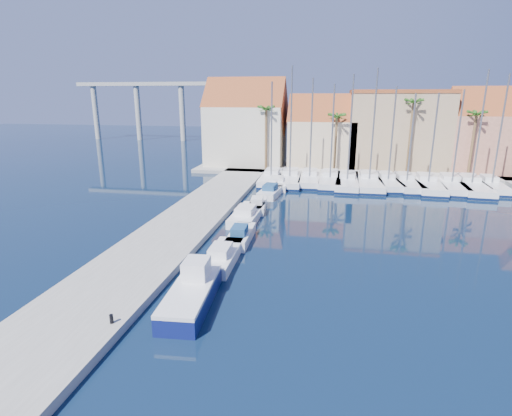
{
  "coord_description": "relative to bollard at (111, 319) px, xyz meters",
  "views": [
    {
      "loc": [
        3.48,
        -16.11,
        11.17
      ],
      "look_at": [
        -1.89,
        12.35,
        3.0
      ],
      "focal_mm": 28.0,
      "sensor_mm": 36.0,
      "label": 1
    }
  ],
  "objects": [
    {
      "name": "motorboat_west_1",
      "position": [
        3.35,
        13.51,
        -0.22
      ],
      "size": [
        1.73,
        5.06,
        1.4
      ],
      "rotation": [
        0.0,
        0.0,
        0.03
      ],
      "color": "white",
      "rests_on": "ground"
    },
    {
      "name": "motorboat_west_4",
      "position": [
        3.45,
        29.12,
        -0.22
      ],
      "size": [
        2.54,
        6.23,
        1.4
      ],
      "rotation": [
        0.0,
        0.0,
        -0.1
      ],
      "color": "white",
      "rests_on": "ground"
    },
    {
      "name": "fishing_boat",
      "position": [
        2.93,
        3.32,
        0.0
      ],
      "size": [
        2.53,
        6.42,
        2.2
      ],
      "rotation": [
        0.0,
        0.0,
        0.07
      ],
      "color": "#0E1653",
      "rests_on": "ground"
    },
    {
      "name": "palm_3",
      "position": [
        28.6,
        42.55,
        7.88
      ],
      "size": [
        2.6,
        2.6,
        9.65
      ],
      "color": "brown",
      "rests_on": "shore_north"
    },
    {
      "name": "bollard",
      "position": [
        0.0,
        0.0,
        0.0
      ],
      "size": [
        0.18,
        0.18,
        0.46
      ],
      "primitive_type": "cylinder",
      "color": "black",
      "rests_on": "quay_west"
    },
    {
      "name": "sailboat_3",
      "position": [
        10.1,
        36.76,
        -0.15
      ],
      "size": [
        2.82,
        10.5,
        12.55
      ],
      "rotation": [
        0.0,
        0.0,
        -0.0
      ],
      "color": "white",
      "rests_on": "ground"
    },
    {
      "name": "motorboat_west_0",
      "position": [
        3.03,
        9.21,
        -0.22
      ],
      "size": [
        2.0,
        5.87,
        1.4
      ],
      "rotation": [
        0.0,
        0.0,
        0.02
      ],
      "color": "white",
      "rests_on": "ground"
    },
    {
      "name": "palm_1",
      "position": [
        10.6,
        42.55,
        7.41
      ],
      "size": [
        2.6,
        2.6,
        9.15
      ],
      "color": "brown",
      "rests_on": "shore_north"
    },
    {
      "name": "viaduct",
      "position": [
        -32.47,
        82.55,
        9.52
      ],
      "size": [
        48.0,
        2.2,
        14.45
      ],
      "color": "#9E9E99",
      "rests_on": "ground"
    },
    {
      "name": "sailboat_8",
      "position": [
        22.08,
        36.32,
        -0.17
      ],
      "size": [
        3.43,
        11.23,
        11.48
      ],
      "rotation": [
        0.0,
        0.0,
        -0.04
      ],
      "color": "white",
      "rests_on": "ground"
    },
    {
      "name": "sailboat_6",
      "position": [
        17.29,
        36.68,
        -0.15
      ],
      "size": [
        3.39,
        9.91,
        12.25
      ],
      "rotation": [
        0.0,
        0.0,
        0.09
      ],
      "color": "white",
      "rests_on": "ground"
    },
    {
      "name": "quay_west",
      "position": [
        -2.4,
        14.05,
        -0.48
      ],
      "size": [
        6.0,
        77.0,
        0.5
      ],
      "primitive_type": "cube",
      "color": "gray",
      "rests_on": "ground"
    },
    {
      "name": "building_2",
      "position": [
        19.6,
        48.55,
        5.53
      ],
      "size": [
        14.2,
        10.2,
        11.5
      ],
      "color": "tan",
      "rests_on": "shore_north"
    },
    {
      "name": "sailboat_5",
      "position": [
        15.01,
        36.56,
        -0.15
      ],
      "size": [
        3.07,
        11.58,
        14.35
      ],
      "rotation": [
        0.0,
        0.0,
        -0.0
      ],
      "color": "white",
      "rests_on": "ground"
    },
    {
      "name": "palm_0",
      "position": [
        0.6,
        42.55,
        8.35
      ],
      "size": [
        2.6,
        2.6,
        10.15
      ],
      "color": "brown",
      "rests_on": "shore_north"
    },
    {
      "name": "ground",
      "position": [
        6.6,
        0.55,
        -0.73
      ],
      "size": [
        260.0,
        260.0,
        0.0
      ],
      "primitive_type": "plane",
      "color": "black",
      "rests_on": "ground"
    },
    {
      "name": "building_3",
      "position": [
        31.6,
        47.55,
        5.13
      ],
      "size": [
        10.3,
        8.0,
        12.0
      ],
      "color": "#B07059",
      "rests_on": "shore_north"
    },
    {
      "name": "sailboat_10",
      "position": [
        27.13,
        36.58,
        -0.15
      ],
      "size": [
        3.84,
        11.86,
        14.05
      ],
      "rotation": [
        0.0,
        0.0,
        -0.07
      ],
      "color": "white",
      "rests_on": "ground"
    },
    {
      "name": "shore_north",
      "position": [
        16.6,
        48.55,
        -0.48
      ],
      "size": [
        54.0,
        16.0,
        0.5
      ],
      "primitive_type": "cube",
      "color": "gray",
      "rests_on": "ground"
    },
    {
      "name": "motorboat_west_6",
      "position": [
        2.82,
        38.94,
        -0.22
      ],
      "size": [
        2.6,
        6.46,
        1.4
      ],
      "rotation": [
        0.0,
        0.0,
        0.1
      ],
      "color": "white",
      "rests_on": "ground"
    },
    {
      "name": "building_1",
      "position": [
        8.6,
        47.55,
        4.57
      ],
      "size": [
        10.3,
        8.0,
        11.0
      ],
      "color": "beige",
      "rests_on": "shore_north"
    },
    {
      "name": "building_0",
      "position": [
        -3.4,
        47.55,
        5.79
      ],
      "size": [
        12.3,
        9.0,
        13.5
      ],
      "color": "beige",
      "rests_on": "shore_north"
    },
    {
      "name": "motorboat_west_3",
      "position": [
        3.02,
        22.75,
        -0.22
      ],
      "size": [
        2.05,
        5.14,
        1.4
      ],
      "rotation": [
        0.0,
        0.0,
        0.09
      ],
      "color": "white",
      "rests_on": "ground"
    },
    {
      "name": "sailboat_2",
      "position": [
        7.44,
        36.94,
        -0.13
      ],
      "size": [
        2.79,
        9.99,
        13.3
      ],
      "rotation": [
        0.0,
        0.0,
        0.02
      ],
      "color": "white",
      "rests_on": "ground"
    },
    {
      "name": "sailboat_11",
      "position": [
        29.53,
        36.93,
        -0.1
      ],
      "size": [
        2.75,
        8.8,
        13.62
      ],
      "rotation": [
        0.0,
        0.0,
        -0.05
      ],
      "color": "white",
      "rests_on": "ground"
    },
    {
      "name": "motorboat_west_5",
      "position": [
        3.52,
        33.72,
        -0.22
      ],
      "size": [
        2.92,
        7.42,
        1.4
      ],
      "rotation": [
        0.0,
        0.0,
        0.08
      ],
      "color": "white",
      "rests_on": "ground"
    },
    {
      "name": "sailboat_1",
      "position": [
        4.84,
        36.67,
        -0.13
      ],
      "size": [
        3.4,
        11.21,
        14.74
      ],
      "rotation": [
        0.0,
        0.0,
        0.04
      ],
      "color": "white",
      "rests_on": "ground"
    },
    {
      "name": "sailboat_4",
      "position": [
        12.29,
        35.96,
        -0.14
      ],
      "size": [
        3.29,
        10.79,
        13.63
      ],
      "rotation": [
        0.0,
        0.0,
        -0.04
      ],
      "color": "white",
      "rests_on": "ground"
    },
    {
      "name": "palm_2",
      "position": [
        20.6,
        42.55,
        9.29
      ],
      "size": [
        2.6,
        2.6,
        11.15
      ],
      "color": "brown",
      "rests_on": "shore_north"
    },
    {
      "name": "sailboat_0",
      "position": [
        2.41,
        36.35,
        -0.14
      ],
      "size": [
        2.92,
        10.03,
        12.86
      ],
      "rotation": [
        0.0,
        0.0,
        0.03
      ],
      "color": "white",
      "rests_on": "ground"
    },
    {
      "name": "sailboat_9",
      "position": [
        24.91,
        36.69,
        -0.16
      ],
      "size": [
        3.7,
        11.0,
        11.88
      ],
      "rotation": [
        0.0,
        0.0,
        -0.08
      ],
      "color": "white",
      "rests_on": "ground"
    },
    {
      "name": "motorboat_west_2",
      "position": [
        2.64,
        19.34,
        -0.22
      ],
      "size": [
        2.37,
        6.98,
        1.4
      ],
      "rotation": [
        0.0,
        0.0,
        -0.02
      ],
      "color": "white",
      "rests_on": "ground"
    },
    {
      "name": "sailboat_7",
      "position": [
        19.51,
        36.5,
        -0.16
      ],
      "size": [
        3.53,
        10.37,
        11.47
      ],
      "rotation": [
        0.0,
        0.0,
        0.08
      ],
      "color": "white",
      "rests_on": "ground"
    }
  ]
}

